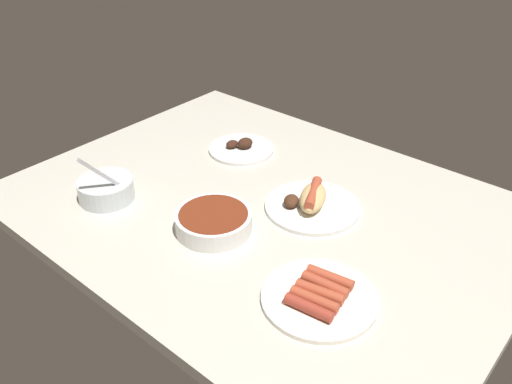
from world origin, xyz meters
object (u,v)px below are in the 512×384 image
(bowl_chili, at_px, (214,221))
(bowl_coleslaw, at_px, (106,188))
(plate_grilled_meat, at_px, (241,148))
(plate_sausages, at_px, (319,296))
(plate_hotdog_assembled, at_px, (312,202))

(bowl_chili, bearing_deg, bowl_coleslaw, -165.05)
(bowl_coleslaw, distance_m, bowl_chili, 0.30)
(plate_grilled_meat, height_order, plate_sausages, plate_grilled_meat)
(plate_hotdog_assembled, distance_m, plate_grilled_meat, 0.34)
(plate_hotdog_assembled, xyz_separation_m, plate_sausages, (0.19, -0.24, -0.01))
(plate_sausages, bearing_deg, plate_hotdog_assembled, 128.18)
(bowl_chili, bearing_deg, plate_hotdog_assembled, 60.79)
(plate_hotdog_assembled, distance_m, plate_sausages, 0.31)
(bowl_coleslaw, relative_size, plate_sausages, 0.66)
(plate_grilled_meat, relative_size, plate_sausages, 0.82)
(plate_sausages, distance_m, bowl_chili, 0.31)
(plate_sausages, bearing_deg, plate_grilled_meat, 145.55)
(plate_grilled_meat, xyz_separation_m, plate_sausages, (0.51, -0.35, 0.00))
(bowl_coleslaw, xyz_separation_m, bowl_chili, (0.29, 0.08, -0.00))
(plate_grilled_meat, distance_m, bowl_chili, 0.38)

